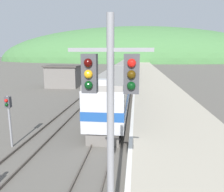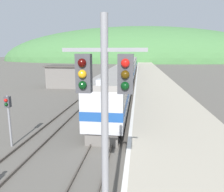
{
  "view_description": "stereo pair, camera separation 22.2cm",
  "coord_description": "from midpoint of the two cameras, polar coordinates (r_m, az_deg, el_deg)",
  "views": [
    {
      "loc": [
        2.18,
        -2.76,
        6.3
      ],
      "look_at": [
        0.1,
        16.05,
        2.46
      ],
      "focal_mm": 35.0,
      "sensor_mm": 36.0,
      "label": 1
    },
    {
      "loc": [
        2.4,
        -2.73,
        6.3
      ],
      "look_at": [
        0.1,
        16.05,
        2.46
      ],
      "focal_mm": 35.0,
      "sensor_mm": 36.0,
      "label": 2
    }
  ],
  "objects": [
    {
      "name": "express_train_lead_car",
      "position": [
        24.23,
        1.46,
        1.92
      ],
      "size": [
        2.95,
        20.88,
        4.54
      ],
      "color": "black",
      "rests_on": "ground"
    },
    {
      "name": "signal_mast_main",
      "position": [
        5.88,
        -0.85,
        -3.85
      ],
      "size": [
        2.2,
        0.42,
        7.25
      ],
      "color": "gray",
      "rests_on": "ground"
    },
    {
      "name": "carriage_fourth",
      "position": [
        85.55,
        5.5,
        8.72
      ],
      "size": [
        2.94,
        19.33,
        4.18
      ],
      "color": "black",
      "rests_on": "ground"
    },
    {
      "name": "carriage_third",
      "position": [
        65.38,
        5.01,
        7.9
      ],
      "size": [
        2.94,
        19.33,
        4.18
      ],
      "color": "black",
      "rests_on": "ground"
    },
    {
      "name": "station_shed",
      "position": [
        40.51,
        -12.06,
        5.11
      ],
      "size": [
        6.05,
        4.73,
        3.93
      ],
      "color": "slate",
      "rests_on": "ground"
    },
    {
      "name": "carriage_second",
      "position": [
        45.24,
        4.08,
        6.33
      ],
      "size": [
        2.94,
        19.33,
        4.18
      ],
      "color": "black",
      "rests_on": "ground"
    },
    {
      "name": "track_siding",
      "position": [
        73.35,
        1.48,
        6.6
      ],
      "size": [
        1.52,
        180.0,
        0.16
      ],
      "color": "#4C443D",
      "rests_on": "ground"
    },
    {
      "name": "distant_hills",
      "position": [
        157.48,
        6.22,
        9.11
      ],
      "size": [
        192.07,
        86.43,
        46.47
      ],
      "color": "#477A42",
      "rests_on": "ground"
    },
    {
      "name": "platform",
      "position": [
        53.15,
        10.25,
        5.01
      ],
      "size": [
        7.0,
        140.0,
        1.0
      ],
      "color": "#B2A893",
      "rests_on": "ground"
    },
    {
      "name": "track_main",
      "position": [
        73.05,
        5.19,
        6.54
      ],
      "size": [
        1.52,
        180.0,
        0.16
      ],
      "color": "#4C443D",
      "rests_on": "ground"
    },
    {
      "name": "signal_post_siding",
      "position": [
        15.84,
        -25.12,
        -3.42
      ],
      "size": [
        0.36,
        0.42,
        3.51
      ],
      "color": "gray",
      "rests_on": "ground"
    }
  ]
}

